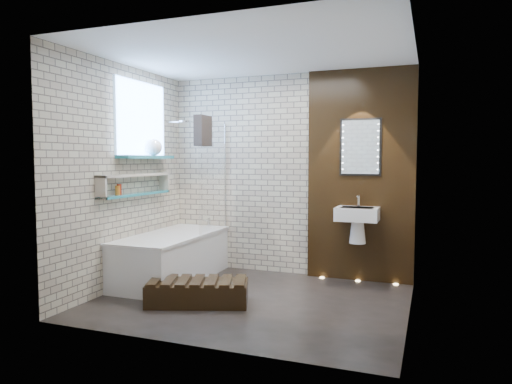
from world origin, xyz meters
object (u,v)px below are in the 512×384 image
at_px(led_mirror, 360,147).
at_px(bath_screen, 213,177).
at_px(bathtub, 172,257).
at_px(walnut_step, 198,293).
at_px(washbasin, 357,219).

bearing_deg(led_mirror, bath_screen, -169.34).
bearing_deg(led_mirror, bathtub, -160.22).
distance_m(led_mirror, walnut_step, 2.60).
height_order(bathtub, led_mirror, led_mirror).
relative_size(led_mirror, walnut_step, 0.68).
xyz_separation_m(bath_screen, led_mirror, (1.82, 0.34, 0.37)).
height_order(led_mirror, walnut_step, led_mirror).
bearing_deg(washbasin, bathtub, -163.99).
relative_size(bathtub, led_mirror, 2.49).
bearing_deg(bathtub, bath_screen, 51.10).
bearing_deg(bathtub, washbasin, 16.01).
bearing_deg(bathtub, led_mirror, 19.78).
bearing_deg(led_mirror, washbasin, -90.00).
relative_size(bathtub, washbasin, 3.00).
bearing_deg(bath_screen, washbasin, 5.78).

